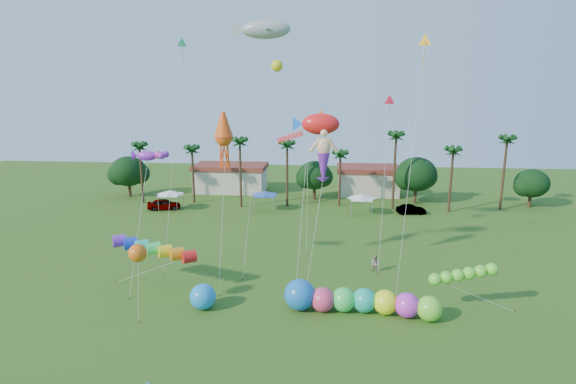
# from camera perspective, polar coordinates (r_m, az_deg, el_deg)

# --- Properties ---
(ground) EXTENTS (160.00, 160.00, 0.00)m
(ground) POSITION_cam_1_polar(r_m,az_deg,el_deg) (32.10, -1.80, -19.96)
(ground) COLOR #285116
(ground) RESTS_ON ground
(tree_line) EXTENTS (69.46, 8.91, 11.00)m
(tree_line) POSITION_cam_1_polar(r_m,az_deg,el_deg) (72.01, 5.41, 2.15)
(tree_line) COLOR #3A2819
(tree_line) RESTS_ON ground
(buildings_row) EXTENTS (35.00, 7.00, 4.00)m
(buildings_row) POSITION_cam_1_polar(r_m,az_deg,el_deg) (78.61, 0.53, 1.41)
(buildings_row) COLOR beige
(buildings_row) RESTS_ON ground
(tent_row) EXTENTS (31.00, 4.00, 0.60)m
(tent_row) POSITION_cam_1_polar(r_m,az_deg,el_deg) (65.50, -3.04, -0.22)
(tent_row) COLOR white
(tent_row) RESTS_ON ground
(car_a) EXTENTS (5.17, 3.06, 1.65)m
(car_a) POSITION_cam_1_polar(r_m,az_deg,el_deg) (69.73, -15.47, -1.50)
(car_a) COLOR #4C4C54
(car_a) RESTS_ON ground
(car_b) EXTENTS (4.28, 1.99, 1.36)m
(car_b) POSITION_cam_1_polar(r_m,az_deg,el_deg) (67.16, 15.37, -2.16)
(car_b) COLOR #4C4C54
(car_b) RESTS_ON ground
(spectator_b) EXTENTS (1.05, 1.07, 1.74)m
(spectator_b) POSITION_cam_1_polar(r_m,az_deg,el_deg) (45.14, 10.98, -8.94)
(spectator_b) COLOR gray
(spectator_b) RESTS_ON ground
(caterpillar_inflatable) EXTENTS (12.40, 3.24, 2.53)m
(caterpillar_inflatable) POSITION_cam_1_polar(r_m,az_deg,el_deg) (37.09, 8.52, -13.47)
(caterpillar_inflatable) COLOR #DC3A68
(caterpillar_inflatable) RESTS_ON ground
(blue_ball) EXTENTS (2.12, 2.12, 2.12)m
(blue_ball) POSITION_cam_1_polar(r_m,az_deg,el_deg) (37.95, -10.77, -12.93)
(blue_ball) COLOR #1987E2
(blue_ball) RESTS_ON ground
(rainbow_tube) EXTENTS (9.51, 4.06, 3.86)m
(rainbow_tube) POSITION_cam_1_polar(r_m,az_deg,el_deg) (40.88, -15.17, -7.84)
(rainbow_tube) COLOR red
(rainbow_tube) RESTS_ON ground
(green_worm) EXTENTS (9.35, 2.85, 3.42)m
(green_worm) POSITION_cam_1_polar(r_m,az_deg,el_deg) (37.88, 18.15, -10.51)
(green_worm) COLOR #5CD62F
(green_worm) RESTS_ON ground
(orange_ball_kite) EXTENTS (1.66, 2.32, 5.82)m
(orange_ball_kite) POSITION_cam_1_polar(r_m,az_deg,el_deg) (36.84, -18.54, -7.37)
(orange_ball_kite) COLOR orange
(orange_ball_kite) RESTS_ON ground
(merman_kite) EXTENTS (2.48, 4.69, 13.51)m
(merman_kite) POSITION_cam_1_polar(r_m,az_deg,el_deg) (41.55, 4.53, 4.11)
(merman_kite) COLOR #F1B889
(merman_kite) RESTS_ON ground
(fish_kite) EXTENTS (5.64, 6.52, 15.42)m
(fish_kite) POSITION_cam_1_polar(r_m,az_deg,el_deg) (42.97, 4.15, 8.60)
(fish_kite) COLOR red
(fish_kite) RESTS_ON ground
(shark_kite) EXTENTS (6.52, 7.25, 24.21)m
(shark_kite) POSITION_cam_1_polar(r_m,az_deg,el_deg) (45.34, -2.85, 19.94)
(shark_kite) COLOR #959AA2
(shark_kite) RESTS_ON ground
(squid_kite) EXTENTS (2.04, 5.14, 15.68)m
(squid_kite) POSITION_cam_1_polar(r_m,az_deg,el_deg) (40.59, -8.15, 6.81)
(squid_kite) COLOR #EB4C13
(squid_kite) RESTS_ON ground
(lobster_kite) EXTENTS (3.46, 5.48, 12.36)m
(lobster_kite) POSITION_cam_1_polar(r_m,az_deg,el_deg) (41.83, -17.45, 4.40)
(lobster_kite) COLOR purple
(lobster_kite) RESTS_ON ground
(delta_kite_red) EXTENTS (1.34, 3.54, 17.01)m
(delta_kite_red) POSITION_cam_1_polar(r_m,az_deg,el_deg) (44.82, 12.75, 10.85)
(delta_kite_red) COLOR red
(delta_kite_red) RESTS_ON ground
(delta_kite_yellow) EXTENTS (2.57, 4.93, 22.13)m
(delta_kite_yellow) POSITION_cam_1_polar(r_m,az_deg,el_deg) (41.56, 16.94, 17.45)
(delta_kite_yellow) COLOR #FFA91A
(delta_kite_yellow) RESTS_ON ground
(delta_kite_green) EXTENTS (2.23, 4.36, 22.30)m
(delta_kite_green) POSITION_cam_1_polar(r_m,az_deg,el_deg) (45.51, -13.34, 17.26)
(delta_kite_green) COLOR #37EB7E
(delta_kite_green) RESTS_ON ground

